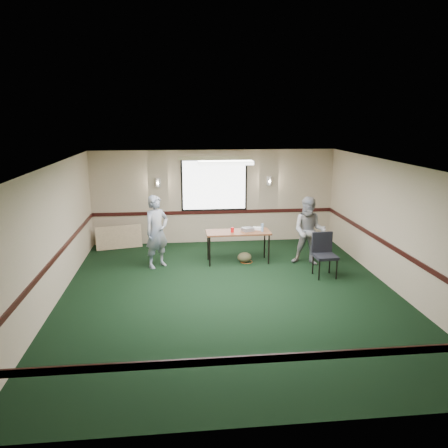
{
  "coord_description": "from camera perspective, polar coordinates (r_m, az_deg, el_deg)",
  "views": [
    {
      "loc": [
        -1.03,
        -8.42,
        3.62
      ],
      "look_at": [
        0.0,
        1.3,
        1.2
      ],
      "focal_mm": 35.0,
      "sensor_mm": 36.0,
      "label": 1
    }
  ],
  "objects": [
    {
      "name": "conference_chair",
      "position": [
        10.37,
        12.9,
        -3.45
      ],
      "size": [
        0.51,
        0.53,
        1.01
      ],
      "rotation": [
        0.0,
        0.0,
        0.05
      ],
      "color": "black",
      "rests_on": "ground"
    },
    {
      "name": "person_left",
      "position": [
        10.72,
        -8.78,
        -0.99
      ],
      "size": [
        0.78,
        0.74,
        1.79
      ],
      "primitive_type": "imported",
      "rotation": [
        0.0,
        0.0,
        0.67
      ],
      "color": "#3D5386",
      "rests_on": "ground"
    },
    {
      "name": "red_cup",
      "position": [
        10.87,
        1.1,
        -0.77
      ],
      "size": [
        0.08,
        0.08,
        0.12
      ],
      "primitive_type": "cylinder",
      "color": "red",
      "rests_on": "folding_table"
    },
    {
      "name": "duffel_bag",
      "position": [
        11.15,
        2.69,
        -4.37
      ],
      "size": [
        0.43,
        0.38,
        0.26
      ],
      "primitive_type": "ellipsoid",
      "rotation": [
        0.0,
        0.0,
        -0.34
      ],
      "color": "#4E4D2D",
      "rests_on": "ground"
    },
    {
      "name": "folded_table",
      "position": [
        12.58,
        -13.56,
        -1.7
      ],
      "size": [
        1.27,
        0.47,
        0.64
      ],
      "primitive_type": "cube",
      "rotation": [
        -0.21,
        0.0,
        0.23
      ],
      "color": "tan",
      "rests_on": "ground"
    },
    {
      "name": "person_right",
      "position": [
        11.0,
        11.07,
        -0.92
      ],
      "size": [
        1.01,
        0.9,
        1.71
      ],
      "primitive_type": "imported",
      "rotation": [
        0.0,
        0.0,
        -0.37
      ],
      "color": "#6D82A9",
      "rests_on": "ground"
    },
    {
      "name": "folding_table",
      "position": [
        10.98,
        1.85,
        -1.28
      ],
      "size": [
        1.62,
        0.66,
        0.81
      ],
      "rotation": [
        0.0,
        0.0,
        0.01
      ],
      "color": "#5F2F1B",
      "rests_on": "ground"
    },
    {
      "name": "ground",
      "position": [
        9.22,
        0.86,
        -9.2
      ],
      "size": [
        8.0,
        8.0,
        0.0
      ],
      "primitive_type": "plane",
      "color": "black",
      "rests_on": "ground"
    },
    {
      "name": "game_console",
      "position": [
        11.18,
        4.34,
        -0.57
      ],
      "size": [
        0.27,
        0.24,
        0.06
      ],
      "primitive_type": "cube",
      "rotation": [
        0.0,
        0.0,
        -0.32
      ],
      "color": "white",
      "rests_on": "folding_table"
    },
    {
      "name": "room_shell",
      "position": [
        10.79,
        -0.46,
        3.0
      ],
      "size": [
        8.0,
        8.02,
        8.0
      ],
      "color": "tan",
      "rests_on": "ground"
    },
    {
      "name": "water_bottle",
      "position": [
        10.97,
        5.03,
        -0.48
      ],
      "size": [
        0.06,
        0.06,
        0.2
      ],
      "primitive_type": "cylinder",
      "color": "#7FA5D0",
      "rests_on": "folding_table"
    },
    {
      "name": "projector",
      "position": [
        11.0,
        3.1,
        -0.7
      ],
      "size": [
        0.33,
        0.31,
        0.09
      ],
      "primitive_type": "cube",
      "rotation": [
        0.0,
        0.0,
        0.39
      ],
      "color": "gray",
      "rests_on": "folding_table"
    },
    {
      "name": "cable_coil",
      "position": [
        11.19,
        2.95,
        -4.94
      ],
      "size": [
        0.38,
        0.38,
        0.02
      ],
      "primitive_type": "torus",
      "rotation": [
        0.0,
        0.0,
        0.26
      ],
      "color": "#BB4917",
      "rests_on": "ground"
    }
  ]
}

